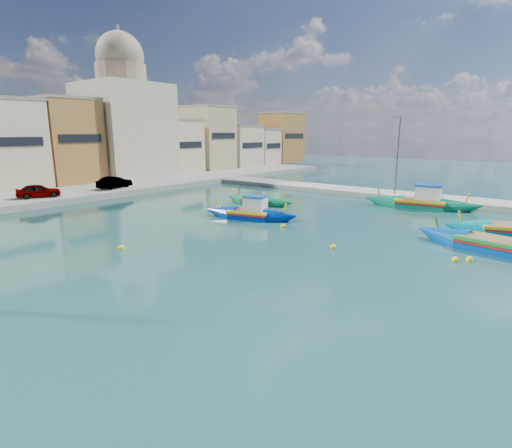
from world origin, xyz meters
TOP-DOWN VIEW (x-y plane):
  - ground at (0.00, 0.00)m, footprint 160.00×160.00m
  - east_quay at (18.00, 0.00)m, footprint 4.00×70.00m
  - north_quay at (0.00, 32.00)m, footprint 80.00×8.00m
  - north_townhouses at (6.68, 39.36)m, footprint 83.20×7.87m
  - church_block at (10.00, 40.00)m, footprint 10.00×10.00m
  - quay_street_lamp at (17.44, 6.00)m, footprint 1.18×0.16m
  - parked_cars at (-7.05, 30.50)m, footprint 20.19×2.63m
  - luzzu_turquoise_cabin at (13.86, 2.35)m, footprint 3.76×10.24m
  - luzzu_blue_cabin at (1.20, 11.22)m, footprint 3.98×8.01m
  - luzzu_green at (6.57, 14.66)m, footprint 2.43×7.52m
  - luzzu_blue_south at (3.01, -4.79)m, footprint 3.59×9.33m
  - luzzu_cyan_south at (7.59, -4.97)m, footprint 4.70×8.28m
  - mooring_buoys at (0.78, 4.69)m, footprint 24.28×20.53m

SIDE VIEW (x-z plane):
  - ground at x=0.00m, z-range 0.00..0.00m
  - mooring_buoys at x=0.78m, z-range -0.10..0.26m
  - luzzu_green at x=6.57m, z-range -0.92..1.41m
  - east_quay at x=18.00m, z-range 0.00..0.50m
  - luzzu_cyan_south at x=7.59m, z-range -0.99..1.52m
  - luzzu_blue_south at x=3.01m, z-range -1.04..1.59m
  - north_quay at x=0.00m, z-range 0.00..0.60m
  - luzzu_blue_cabin at x=1.20m, z-range -1.04..1.72m
  - luzzu_turquoise_cabin at x=13.86m, z-range -1.22..2.00m
  - parked_cars at x=-7.05m, z-range 0.59..1.87m
  - quay_street_lamp at x=17.44m, z-range 0.34..8.34m
  - north_townhouses at x=6.68m, z-range -0.10..10.09m
  - church_block at x=10.00m, z-range -1.14..17.96m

